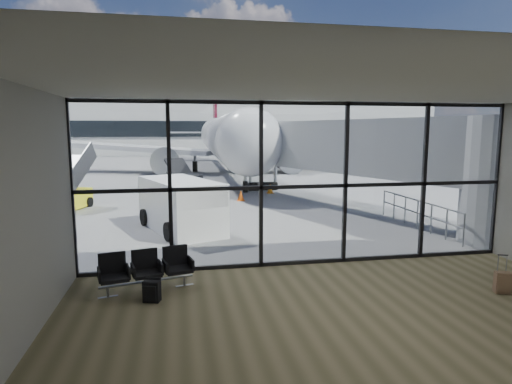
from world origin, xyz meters
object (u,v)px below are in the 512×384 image
object	(u,v)px
seating_row	(146,268)
belt_loader	(183,181)
backpack	(152,291)
airliner	(225,138)
suitcase	(503,282)
mobile_stairs	(61,197)
service_van	(182,205)

from	to	relation	value
seating_row	belt_loader	distance (m)	16.86
backpack	airliner	xyz separation A→B (m)	(5.16, 30.95, 2.77)
suitcase	belt_loader	size ratio (longest dim) A/B	0.21
suitcase	mobile_stairs	size ratio (longest dim) A/B	0.23
seating_row	suitcase	bearing A→B (deg)	-26.04
backpack	suitcase	world-z (taller)	suitcase
suitcase	service_van	world-z (taller)	service_van
mobile_stairs	seating_row	bearing A→B (deg)	-50.85
suitcase	airliner	size ratio (longest dim) A/B	0.02
suitcase	belt_loader	bearing A→B (deg)	129.49
airliner	service_van	distance (m)	24.64
seating_row	backpack	distance (m)	0.84
service_van	mobile_stairs	world-z (taller)	mobile_stairs
seating_row	airliner	xyz separation A→B (m)	(5.32, 30.17, 2.50)
seating_row	backpack	world-z (taller)	seating_row
suitcase	mobile_stairs	bearing A→B (deg)	153.27
backpack	service_van	bearing A→B (deg)	101.77
service_van	mobile_stairs	xyz separation A→B (m)	(-5.54, 5.30, -0.38)
seating_row	backpack	bearing A→B (deg)	-92.01
backpack	seating_row	bearing A→B (deg)	119.79
belt_loader	mobile_stairs	world-z (taller)	mobile_stairs
airliner	mobile_stairs	world-z (taller)	airliner
seating_row	service_van	size ratio (longest dim) A/B	0.45
service_van	mobile_stairs	bearing A→B (deg)	115.93
backpack	suitcase	size ratio (longest dim) A/B	0.59
backpack	service_van	distance (m)	6.87
airliner	belt_loader	xyz separation A→B (m)	(-4.17, -13.36, -2.38)
suitcase	belt_loader	xyz separation A→B (m)	(-6.89, 18.57, 0.37)
airliner	belt_loader	bearing A→B (deg)	-105.41
suitcase	service_van	distance (m)	10.57
seating_row	service_van	xyz separation A→B (m)	(0.91, 6.02, 0.45)
seating_row	belt_loader	world-z (taller)	belt_loader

